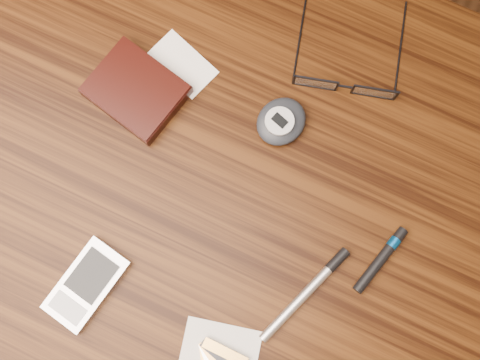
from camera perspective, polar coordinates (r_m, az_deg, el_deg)
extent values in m
plane|color=#472814|center=(1.49, -2.47, -4.68)|extent=(3.80, 3.80, 0.00)
cube|color=#341A08|center=(0.76, -4.81, 0.56)|extent=(1.00, 0.70, 0.03)
cube|color=black|center=(0.77, -9.80, 8.31)|extent=(0.13, 0.11, 0.02)
cube|color=black|center=(0.76, -9.95, 8.60)|extent=(0.12, 0.11, 0.00)
cube|color=silver|center=(0.79, -5.53, 10.90)|extent=(0.10, 0.07, 0.00)
cube|color=black|center=(0.76, 7.18, 9.10)|extent=(0.05, 0.02, 0.03)
cube|color=white|center=(0.76, 7.18, 9.10)|extent=(0.05, 0.02, 0.02)
cylinder|color=black|center=(0.80, 5.74, 13.60)|extent=(0.04, 0.13, 0.00)
cube|color=black|center=(0.77, 12.61, 8.10)|extent=(0.05, 0.02, 0.03)
cube|color=white|center=(0.77, 12.61, 8.10)|extent=(0.05, 0.02, 0.02)
cylinder|color=black|center=(0.81, 14.94, 11.83)|extent=(0.04, 0.13, 0.00)
cube|color=black|center=(0.76, 9.97, 8.71)|extent=(0.02, 0.01, 0.00)
cube|color=#B2B3B7|center=(0.75, -14.34, -9.59)|extent=(0.07, 0.11, 0.01)
cube|color=black|center=(0.74, -13.89, -8.79)|extent=(0.05, 0.06, 0.00)
cube|color=#A1A3A9|center=(0.74, -16.04, -11.58)|extent=(0.05, 0.03, 0.00)
ellipsoid|color=#1F2229|center=(0.75, 3.92, 5.56)|extent=(0.07, 0.08, 0.02)
cylinder|color=#ACB0B5|center=(0.74, 3.77, 5.60)|extent=(0.04, 0.04, 0.00)
cube|color=black|center=(0.73, 3.78, 5.65)|extent=(0.02, 0.02, 0.00)
cube|color=black|center=(0.73, -1.85, -16.40)|extent=(0.06, 0.03, 0.00)
cube|color=#A17939|center=(0.72, -1.43, -16.02)|extent=(0.06, 0.01, 0.00)
cylinder|color=silver|center=(0.73, 6.16, -10.75)|extent=(0.06, 0.14, 0.01)
cylinder|color=black|center=(0.73, 9.23, -7.50)|extent=(0.02, 0.03, 0.01)
cylinder|color=black|center=(0.74, 13.17, -7.40)|extent=(0.04, 0.09, 0.01)
cylinder|color=#0D5AAA|center=(0.75, 14.35, -5.81)|extent=(0.02, 0.02, 0.01)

